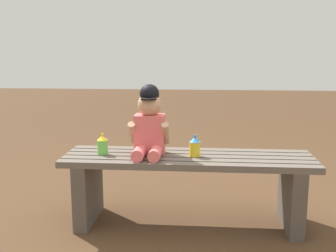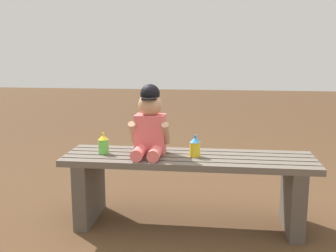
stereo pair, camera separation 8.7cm
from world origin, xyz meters
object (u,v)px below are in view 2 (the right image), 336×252
object	(u,v)px
sippy_cup_left	(103,144)
sippy_cup_right	(195,146)
park_bench	(188,179)
child_figure	(150,124)

from	to	relation	value
sippy_cup_left	sippy_cup_right	size ratio (longest dim) A/B	1.00
park_bench	child_figure	bearing A→B (deg)	178.31
child_figure	sippy_cup_left	bearing A→B (deg)	-176.62
child_figure	sippy_cup_right	size ratio (longest dim) A/B	3.26
park_bench	sippy_cup_left	distance (m)	0.53
sippy_cup_right	park_bench	bearing A→B (deg)	165.72
child_figure	sippy_cup_right	bearing A→B (deg)	-3.51
child_figure	sippy_cup_right	world-z (taller)	child_figure
child_figure	sippy_cup_left	world-z (taller)	child_figure
park_bench	sippy_cup_right	distance (m)	0.20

